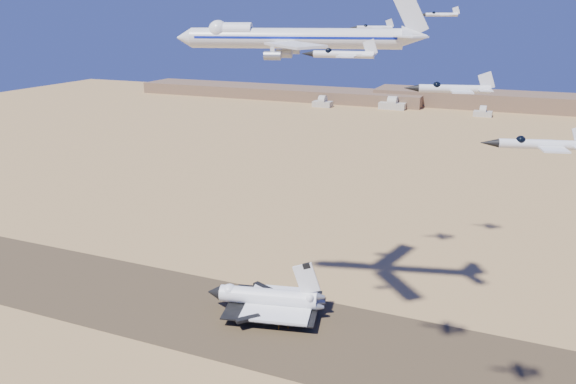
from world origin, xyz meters
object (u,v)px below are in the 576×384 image
at_px(crew_a, 279,327).
at_px(crew_b, 281,323).
at_px(crew_c, 288,326).
at_px(chase_jet_e, 441,14).
at_px(chase_jet_b, 452,89).
at_px(chase_jet_d, 373,28).
at_px(carrier_747, 287,38).
at_px(shuttle, 267,299).
at_px(chase_jet_c, 540,144).
at_px(chase_jet_a, 342,54).

distance_m(crew_a, crew_b, 2.68).
bearing_deg(crew_a, crew_c, -62.21).
bearing_deg(chase_jet_e, chase_jet_b, -88.32).
bearing_deg(chase_jet_d, chase_jet_e, 28.61).
height_order(carrier_747, chase_jet_e, carrier_747).
bearing_deg(shuttle, crew_a, -59.24).
distance_m(chase_jet_c, chase_jet_e, 143.43).
xyz_separation_m(shuttle, crew_c, (11.13, -6.91, -4.85)).
bearing_deg(chase_jet_c, chase_jet_e, 89.76).
bearing_deg(chase_jet_a, crew_a, 123.72).
bearing_deg(chase_jet_c, chase_jet_a, 125.81).
distance_m(chase_jet_c, chase_jet_d, 129.44).
height_order(chase_jet_c, chase_jet_e, chase_jet_e).
distance_m(crew_b, chase_jet_a, 109.17).
relative_size(crew_a, crew_c, 0.92).
height_order(chase_jet_b, chase_jet_c, chase_jet_b).
bearing_deg(chase_jet_b, carrier_747, 121.76).
distance_m(crew_a, chase_jet_b, 119.92).
bearing_deg(chase_jet_e, shuttle, -136.46).
distance_m(chase_jet_a, chase_jet_c, 52.72).
bearing_deg(chase_jet_d, crew_b, -131.42).
bearing_deg(crew_b, crew_a, 160.43).
distance_m(crew_b, chase_jet_c, 135.13).
distance_m(crew_b, chase_jet_e, 127.36).
relative_size(shuttle, chase_jet_e, 2.98).
xyz_separation_m(carrier_747, crew_a, (-2.88, -0.72, -97.12)).
relative_size(crew_c, chase_jet_d, 0.11).
height_order(crew_a, chase_jet_d, chase_jet_d).
bearing_deg(shuttle, chase_jet_c, -57.83).
xyz_separation_m(crew_a, chase_jet_c, (72.03, -71.81, 86.44)).
relative_size(crew_b, chase_jet_c, 0.11).
height_order(shuttle, carrier_747, carrier_747).
bearing_deg(crew_a, chase_jet_c, -144.75).
bearing_deg(chase_jet_b, chase_jet_c, -66.15).
relative_size(carrier_747, chase_jet_c, 5.07).
xyz_separation_m(carrier_747, chase_jet_c, (69.15, -72.53, -10.69)).
bearing_deg(crew_c, carrier_747, 154.19).
bearing_deg(shuttle, crew_c, -44.57).
height_order(chase_jet_c, chase_jet_d, chase_jet_d).
bearing_deg(crew_b, crew_c, -129.59).
bearing_deg(chase_jet_c, shuttle, 120.54).
relative_size(crew_b, chase_jet_e, 0.11).
relative_size(chase_jet_d, chase_jet_e, 1.03).
bearing_deg(chase_jet_c, chase_jet_b, 113.24).
height_order(carrier_747, crew_b, carrier_747).
relative_size(carrier_747, chase_jet_d, 4.92).
height_order(carrier_747, chase_jet_d, carrier_747).
relative_size(crew_c, chase_jet_a, 0.10).
xyz_separation_m(crew_c, chase_jet_c, (69.39, -73.85, 86.37)).
height_order(carrier_747, crew_a, carrier_747).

